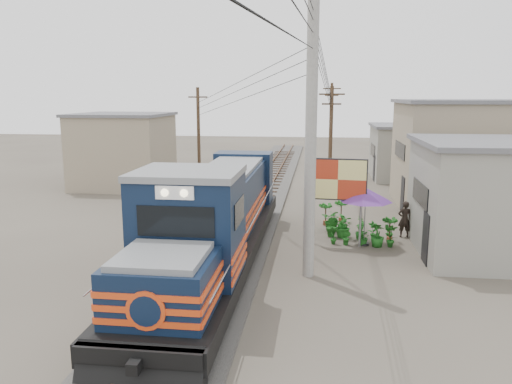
# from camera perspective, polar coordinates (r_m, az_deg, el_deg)

# --- Properties ---
(ground) EXTENTS (120.00, 120.00, 0.00)m
(ground) POSITION_cam_1_polar(r_m,az_deg,el_deg) (19.36, -4.54, -8.52)
(ground) COLOR #473F35
(ground) RESTS_ON ground
(ballast) EXTENTS (3.60, 70.00, 0.16)m
(ballast) POSITION_cam_1_polar(r_m,az_deg,el_deg) (28.82, -0.51, -1.75)
(ballast) COLOR #595651
(ballast) RESTS_ON ground
(track) EXTENTS (1.15, 70.00, 0.12)m
(track) POSITION_cam_1_polar(r_m,az_deg,el_deg) (28.78, -0.51, -1.40)
(track) COLOR #51331E
(track) RESTS_ON ground
(locomotive) EXTENTS (3.11, 16.91, 4.19)m
(locomotive) POSITION_cam_1_polar(r_m,az_deg,el_deg) (18.87, -4.59, -3.28)
(locomotive) COLOR black
(locomotive) RESTS_ON ground
(utility_pole_main) EXTENTS (0.40, 0.40, 10.00)m
(utility_pole_main) POSITION_cam_1_polar(r_m,az_deg,el_deg) (17.41, 6.29, 6.13)
(utility_pole_main) COLOR #9E9B93
(utility_pole_main) RESTS_ON ground
(wooden_pole_mid) EXTENTS (1.60, 0.24, 7.00)m
(wooden_pole_mid) POSITION_cam_1_polar(r_m,az_deg,el_deg) (31.97, 8.52, 5.93)
(wooden_pole_mid) COLOR #4C3826
(wooden_pole_mid) RESTS_ON ground
(wooden_pole_far) EXTENTS (1.60, 0.24, 7.50)m
(wooden_pole_far) POSITION_cam_1_polar(r_m,az_deg,el_deg) (45.92, 8.56, 7.78)
(wooden_pole_far) COLOR #4C3826
(wooden_pole_far) RESTS_ON ground
(wooden_pole_left) EXTENTS (1.60, 0.24, 7.00)m
(wooden_pole_left) POSITION_cam_1_polar(r_m,az_deg,el_deg) (37.01, -6.58, 6.67)
(wooden_pole_left) COLOR #4C3826
(wooden_pole_left) RESTS_ON ground
(power_lines) EXTENTS (9.65, 19.00, 3.30)m
(power_lines) POSITION_cam_1_polar(r_m,az_deg,el_deg) (26.65, -1.30, 13.41)
(power_lines) COLOR black
(power_lines) RESTS_ON ground
(shophouse_front) EXTENTS (7.35, 6.30, 4.70)m
(shophouse_front) POSITION_cam_1_polar(r_m,az_deg,el_deg) (22.60, 27.03, -0.65)
(shophouse_front) COLOR gray
(shophouse_front) RESTS_ON ground
(shophouse_mid) EXTENTS (8.40, 7.35, 6.20)m
(shophouse_mid) POSITION_cam_1_polar(r_m,az_deg,el_deg) (31.27, 23.41, 3.98)
(shophouse_mid) COLOR gray
(shophouse_mid) RESTS_ON ground
(shophouse_back) EXTENTS (6.30, 6.30, 4.20)m
(shophouse_back) POSITION_cam_1_polar(r_m,az_deg,el_deg) (40.72, 17.43, 4.41)
(shophouse_back) COLOR gray
(shophouse_back) RESTS_ON ground
(shophouse_left) EXTENTS (6.30, 6.30, 5.20)m
(shophouse_left) POSITION_cam_1_polar(r_m,az_deg,el_deg) (36.75, -14.91, 4.66)
(shophouse_left) COLOR gray
(shophouse_left) RESTS_ON ground
(billboard) EXTENTS (2.47, 0.36, 3.82)m
(billboard) POSITION_cam_1_polar(r_m,az_deg,el_deg) (21.56, 9.34, 1.18)
(billboard) COLOR #99999E
(billboard) RESTS_ON ground
(market_umbrella) EXTENTS (2.77, 2.77, 2.55)m
(market_umbrella) POSITION_cam_1_polar(r_m,az_deg,el_deg) (21.95, 12.43, -0.32)
(market_umbrella) COLOR black
(market_umbrella) RESTS_ON ground
(vendor) EXTENTS (0.67, 0.49, 1.69)m
(vendor) POSITION_cam_1_polar(r_m,az_deg,el_deg) (23.96, 16.62, -2.99)
(vendor) COLOR black
(vendor) RESTS_ON ground
(plant_nursery) EXTENTS (3.34, 3.27, 1.07)m
(plant_nursery) POSITION_cam_1_polar(r_m,az_deg,el_deg) (23.31, 10.71, -4.02)
(plant_nursery) COLOR #1D641C
(plant_nursery) RESTS_ON ground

